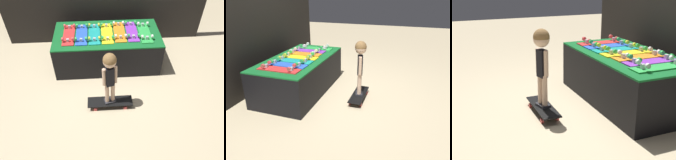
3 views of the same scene
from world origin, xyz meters
The scene contains 12 objects.
ground_plane centered at (0.00, 0.00, 0.00)m, with size 16.00×16.00×0.00m, color beige.
back_wall centered at (0.00, 1.37, 1.26)m, with size 3.87×0.10×2.53m.
display_rack centered at (0.00, 0.60, 0.30)m, with size 1.78×0.90×0.60m.
skateboard_red_on_rack centered at (-0.63, 0.59, 0.62)m, with size 0.19×0.63×0.09m.
skateboard_blue_on_rack centered at (-0.42, 0.58, 0.62)m, with size 0.19×0.63×0.09m.
skateboard_teal_on_rack centered at (-0.21, 0.59, 0.62)m, with size 0.19×0.63×0.09m.
skateboard_yellow_on_rack centered at (0.00, 0.60, 0.62)m, with size 0.19×0.63×0.09m.
skateboard_orange_on_rack centered at (0.21, 0.63, 0.62)m, with size 0.19×0.63×0.09m.
skateboard_purple_on_rack centered at (0.42, 0.63, 0.62)m, with size 0.19×0.63×0.09m.
skateboard_green_on_rack centered at (0.63, 0.58, 0.62)m, with size 0.19×0.63×0.09m.
skateboard_on_floor centered at (-0.02, -0.45, 0.07)m, with size 0.66×0.20×0.09m.
child centered at (-0.02, -0.45, 0.70)m, with size 0.20×0.18×0.87m.
Camera 2 is at (-3.14, -1.15, 1.67)m, focal length 35.00 mm.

